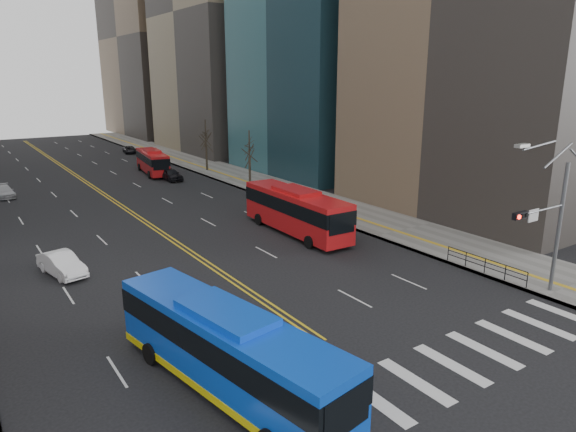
{
  "coord_description": "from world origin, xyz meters",
  "views": [
    {
      "loc": [
        -14.31,
        -13.08,
        12.71
      ],
      "look_at": [
        1.73,
        10.65,
        4.93
      ],
      "focal_mm": 32.0,
      "sensor_mm": 36.0,
      "label": 1
    }
  ],
  "objects": [
    {
      "name": "centerline",
      "position": [
        0.0,
        55.0,
        0.01
      ],
      "size": [
        0.55,
        100.0,
        0.01
      ],
      "color": "gold",
      "rests_on": "ground"
    },
    {
      "name": "signal_mast",
      "position": [
        13.77,
        2.0,
        4.86
      ],
      "size": [
        5.37,
        0.37,
        9.39
      ],
      "color": "slate",
      "rests_on": "ground"
    },
    {
      "name": "car_dark_mid",
      "position": [
        9.28,
        48.44,
        0.76
      ],
      "size": [
        1.98,
        4.52,
        1.51
      ],
      "primitive_type": "imported",
      "rotation": [
        0.0,
        0.0,
        0.04
      ],
      "color": "black",
      "rests_on": "ground"
    },
    {
      "name": "car_dark_far",
      "position": [
        12.5,
        75.27,
        0.6
      ],
      "size": [
        2.63,
        4.56,
        1.2
      ],
      "primitive_type": "imported",
      "rotation": [
        0.0,
        0.0,
        -0.16
      ],
      "color": "black",
      "rests_on": "ground"
    },
    {
      "name": "pedestrian_railing",
      "position": [
        14.3,
        6.0,
        0.82
      ],
      "size": [
        0.06,
        6.06,
        1.02
      ],
      "color": "black",
      "rests_on": "sidewalk_right"
    },
    {
      "name": "red_bus_near",
      "position": [
        9.38,
        20.79,
        2.12
      ],
      "size": [
        3.21,
        12.19,
        3.83
      ],
      "color": "red",
      "rests_on": "ground"
    },
    {
      "name": "blue_bus",
      "position": [
        -5.79,
        4.0,
        1.94
      ],
      "size": [
        4.85,
        13.03,
        3.7
      ],
      "color": "blue",
      "rests_on": "ground"
    },
    {
      "name": "red_bus_far",
      "position": [
        9.01,
        54.19,
        1.83
      ],
      "size": [
        3.71,
        10.48,
        3.28
      ],
      "color": "red",
      "rests_on": "ground"
    },
    {
      "name": "ground",
      "position": [
        0.0,
        0.0,
        0.0
      ],
      "size": [
        220.0,
        220.0,
        0.0
      ],
      "primitive_type": "plane",
      "color": "black"
    },
    {
      "name": "car_white",
      "position": [
        -8.87,
        21.73,
        0.75
      ],
      "size": [
        2.55,
        4.77,
        1.49
      ],
      "primitive_type": "imported",
      "rotation": [
        0.0,
        0.0,
        0.22
      ],
      "color": "white",
      "rests_on": "ground"
    },
    {
      "name": "sidewalk_right",
      "position": [
        17.5,
        45.0,
        0.07
      ],
      "size": [
        7.0,
        130.0,
        0.15
      ],
      "primitive_type": "cube",
      "color": "slate",
      "rests_on": "ground"
    },
    {
      "name": "car_silver",
      "position": [
        -9.38,
        49.53,
        0.63
      ],
      "size": [
        1.97,
        4.41,
        1.26
      ],
      "primitive_type": "imported",
      "rotation": [
        0.0,
        0.0,
        0.05
      ],
      "color": "#ACADB2",
      "rests_on": "ground"
    },
    {
      "name": "crosswalk",
      "position": [
        0.0,
        0.0,
        0.01
      ],
      "size": [
        26.7,
        4.0,
        0.01
      ],
      "color": "silver",
      "rests_on": "ground"
    },
    {
      "name": "street_trees",
      "position": [
        -7.18,
        34.55,
        4.87
      ],
      "size": [
        35.2,
        47.2,
        7.6
      ],
      "color": "black",
      "rests_on": "ground"
    }
  ]
}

